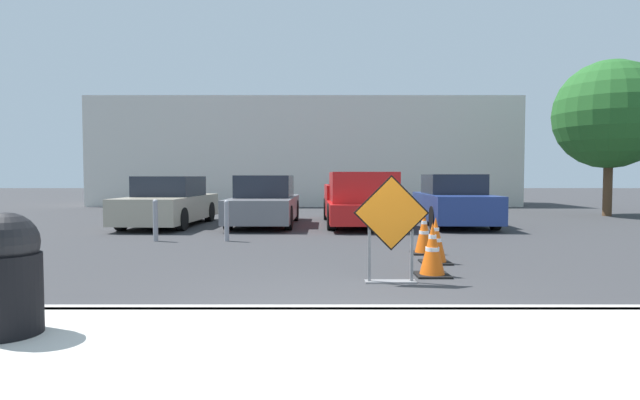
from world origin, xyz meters
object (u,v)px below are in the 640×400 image
at_px(traffic_cone_second, 433,241).
at_px(parked_car_third, 451,202).
at_px(parked_car_nearest, 167,203).
at_px(traffic_cone_nearest, 430,250).
at_px(trash_bin, 4,274).
at_px(bollard_nearest, 224,220).
at_px(traffic_cone_third, 422,233).
at_px(bollard_second, 153,219).
at_px(parked_car_second, 263,202).
at_px(pickup_truck, 357,202).
at_px(road_closed_sign, 389,223).

distance_m(traffic_cone_second, parked_car_third, 6.93).
bearing_deg(traffic_cone_second, parked_car_nearest, 134.82).
bearing_deg(traffic_cone_nearest, trash_bin, -143.60).
relative_size(traffic_cone_nearest, bollard_nearest, 0.85).
bearing_deg(traffic_cone_third, bollard_second, 162.13).
distance_m(parked_car_third, bollard_nearest, 7.21).
relative_size(parked_car_second, pickup_truck, 0.85).
bearing_deg(pickup_truck, traffic_cone_third, 97.21).
distance_m(pickup_truck, bollard_second, 6.15).
bearing_deg(traffic_cone_second, pickup_truck, 96.86).
xyz_separation_m(road_closed_sign, bollard_second, (-4.75, 4.48, -0.33)).
xyz_separation_m(traffic_cone_third, parked_car_second, (-3.68, 5.72, 0.29)).
relative_size(traffic_cone_nearest, parked_car_nearest, 0.17).
relative_size(road_closed_sign, parked_car_nearest, 0.32).
height_order(parked_car_second, parked_car_third, parked_car_third).
xyz_separation_m(traffic_cone_second, bollard_second, (-5.73, 2.89, 0.12)).
distance_m(traffic_cone_third, trash_bin, 7.06).
bearing_deg(parked_car_third, traffic_cone_second, 74.47).
height_order(parked_car_second, trash_bin, parked_car_second).
bearing_deg(traffic_cone_nearest, traffic_cone_second, 74.60).
relative_size(bollard_nearest, bollard_second, 0.98).
bearing_deg(traffic_cone_second, trash_bin, -137.23).
relative_size(traffic_cone_second, trash_bin, 0.76).
bearing_deg(road_closed_sign, parked_car_third, 69.56).
bearing_deg(road_closed_sign, traffic_cone_second, 58.11).
bearing_deg(traffic_cone_third, bollard_nearest, 155.79).
bearing_deg(trash_bin, parked_car_second, 85.01).
relative_size(parked_car_nearest, bollard_nearest, 4.96).
bearing_deg(parked_car_second, road_closed_sign, 108.47).
bearing_deg(bollard_second, parked_car_third, 25.46).
xyz_separation_m(road_closed_sign, traffic_cone_third, (1.01, 2.62, -0.44)).
distance_m(traffic_cone_second, bollard_nearest, 5.02).
relative_size(traffic_cone_third, parked_car_third, 0.19).
distance_m(road_closed_sign, parked_car_nearest, 9.84).
bearing_deg(bollard_second, traffic_cone_second, -26.79).
relative_size(traffic_cone_nearest, bollard_second, 0.83).
relative_size(road_closed_sign, bollard_nearest, 1.59).
bearing_deg(traffic_cone_second, bollard_nearest, 144.81).
height_order(parked_car_third, trash_bin, parked_car_third).
bearing_deg(traffic_cone_nearest, parked_car_second, 113.15).
height_order(traffic_cone_nearest, trash_bin, trash_bin).
distance_m(parked_car_third, trash_bin, 12.77).
bearing_deg(parked_car_nearest, parked_car_third, -177.07).
height_order(parked_car_nearest, trash_bin, parked_car_nearest).
relative_size(traffic_cone_second, parked_car_third, 0.18).
bearing_deg(bollard_second, trash_bin, -81.17).
height_order(road_closed_sign, parked_car_nearest, road_closed_sign).
bearing_deg(bollard_second, bollard_nearest, 0.00).
bearing_deg(trash_bin, bollard_nearest, 85.89).
height_order(parked_car_second, bollard_second, parked_car_second).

